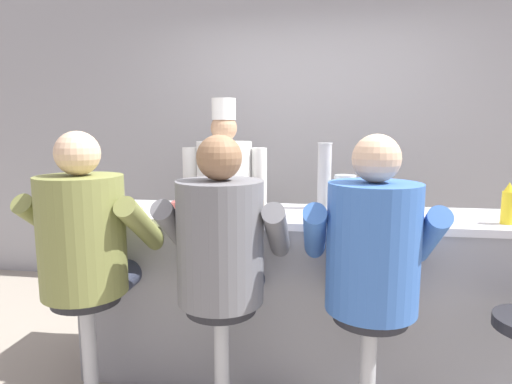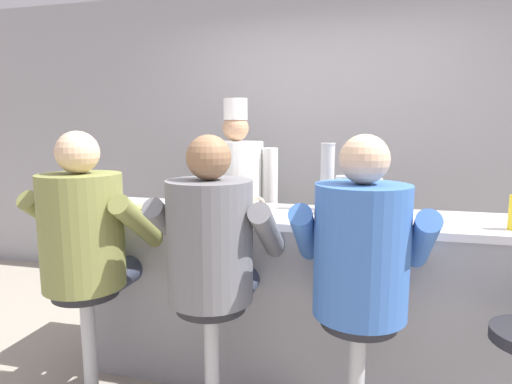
% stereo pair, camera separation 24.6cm
% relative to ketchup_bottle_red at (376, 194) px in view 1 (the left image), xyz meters
% --- Properties ---
extents(wall_back, '(10.00, 0.06, 2.70)m').
position_rel_ketchup_bottle_red_xyz_m(wall_back, '(-0.43, 1.52, 0.23)').
color(wall_back, '#99999E').
rests_on(wall_back, ground_plane).
extents(diner_counter, '(2.54, 0.59, 0.99)m').
position_rel_ketchup_bottle_red_xyz_m(diner_counter, '(-0.43, 0.03, -0.62)').
color(diner_counter, gray).
rests_on(diner_counter, ground_plane).
extents(ketchup_bottle_red, '(0.07, 0.07, 0.27)m').
position_rel_ketchup_bottle_red_xyz_m(ketchup_bottle_red, '(0.00, 0.00, 0.00)').
color(ketchup_bottle_red, red).
rests_on(ketchup_bottle_red, diner_counter).
extents(mustard_bottle_yellow, '(0.06, 0.06, 0.22)m').
position_rel_ketchup_bottle_red_xyz_m(mustard_bottle_yellow, '(0.64, -0.11, -0.02)').
color(mustard_bottle_yellow, yellow).
rests_on(mustard_bottle_yellow, diner_counter).
extents(hot_sauce_bottle_orange, '(0.03, 0.03, 0.14)m').
position_rel_ketchup_bottle_red_xyz_m(hot_sauce_bottle_orange, '(0.11, -0.10, -0.06)').
color(hot_sauce_bottle_orange, orange).
rests_on(hot_sauce_bottle_orange, diner_counter).
extents(water_pitcher_clear, '(0.14, 0.12, 0.22)m').
position_rel_ketchup_bottle_red_xyz_m(water_pitcher_clear, '(-0.16, 0.08, -0.02)').
color(water_pitcher_clear, silver).
rests_on(water_pitcher_clear, diner_counter).
extents(breakfast_plate, '(0.24, 0.24, 0.05)m').
position_rel_ketchup_bottle_red_xyz_m(breakfast_plate, '(-1.35, -0.16, -0.11)').
color(breakfast_plate, white).
rests_on(breakfast_plate, diner_counter).
extents(cereal_bowl, '(0.14, 0.14, 0.05)m').
position_rel_ketchup_bottle_red_xyz_m(cereal_bowl, '(-1.12, 0.01, -0.10)').
color(cereal_bowl, '#B24C47').
rests_on(cereal_bowl, diner_counter).
extents(coffee_mug_tan, '(0.14, 0.09, 0.10)m').
position_rel_ketchup_bottle_red_xyz_m(coffee_mug_tan, '(-0.71, 0.01, -0.07)').
color(coffee_mug_tan, beige).
rests_on(coffee_mug_tan, diner_counter).
extents(cup_stack_steel, '(0.09, 0.09, 0.40)m').
position_rel_ketchup_bottle_red_xyz_m(cup_stack_steel, '(-0.28, 0.19, 0.08)').
color(cup_stack_steel, '#B7BABF').
rests_on(cup_stack_steel, diner_counter).
extents(napkin_dispenser_chrome, '(0.10, 0.06, 0.13)m').
position_rel_ketchup_bottle_red_xyz_m(napkin_dispenser_chrome, '(-0.19, -0.09, -0.06)').
color(napkin_dispenser_chrome, silver).
rests_on(napkin_dispenser_chrome, diner_counter).
extents(diner_seated_olive, '(0.63, 0.62, 1.46)m').
position_rel_ketchup_bottle_red_xyz_m(diner_seated_olive, '(-1.45, -0.48, -0.20)').
color(diner_seated_olive, '#B2B5BA').
rests_on(diner_seated_olive, ground_plane).
extents(diner_seated_grey, '(0.62, 0.61, 1.45)m').
position_rel_ketchup_bottle_red_xyz_m(diner_seated_grey, '(-0.76, -0.49, -0.21)').
color(diner_seated_grey, '#B2B5BA').
rests_on(diner_seated_grey, ground_plane).
extents(diner_seated_blue, '(0.62, 0.61, 1.45)m').
position_rel_ketchup_bottle_red_xyz_m(diner_seated_blue, '(-0.07, -0.48, -0.21)').
color(diner_seated_blue, '#B2B5BA').
rests_on(diner_seated_blue, ground_plane).
extents(cook_in_whites_near, '(0.66, 0.43, 1.70)m').
position_rel_ketchup_bottle_red_xyz_m(cook_in_whites_near, '(-1.04, 0.82, -0.18)').
color(cook_in_whites_near, '#232328').
rests_on(cook_in_whites_near, ground_plane).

